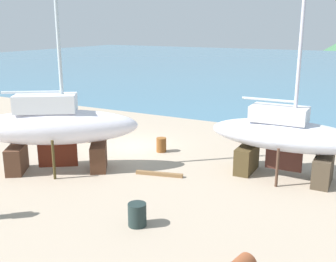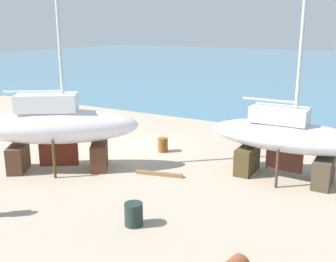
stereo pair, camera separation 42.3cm
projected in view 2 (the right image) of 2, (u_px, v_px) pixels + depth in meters
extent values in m
plane|color=tan|center=(105.00, 158.00, 20.50)|extent=(40.65, 40.65, 0.00)
cube|color=teal|center=(315.00, 66.00, 66.24)|extent=(144.87, 88.73, 0.01)
cube|color=#4E2E1E|center=(99.00, 156.00, 18.92)|extent=(1.46, 1.69, 1.20)
cube|color=#4F3121|center=(18.00, 158.00, 18.65)|extent=(1.46, 1.69, 1.20)
cylinder|color=#4F3F2C|center=(63.00, 145.00, 19.75)|extent=(0.12, 0.12, 1.76)
cylinder|color=#483C1D|center=(54.00, 159.00, 17.67)|extent=(0.12, 0.12, 1.76)
ellipsoid|color=white|center=(57.00, 126.00, 18.41)|extent=(7.21, 5.78, 1.57)
cube|color=#4E1A0E|center=(59.00, 155.00, 18.75)|extent=(1.51, 1.06, 1.10)
cube|color=white|center=(47.00, 103.00, 18.11)|extent=(2.86, 2.47, 0.79)
cylinder|color=silver|center=(57.00, 3.00, 17.08)|extent=(0.16, 0.16, 9.30)
cylinder|color=silver|center=(33.00, 92.00, 17.94)|extent=(2.20, 1.55, 0.11)
cube|color=#473A2B|center=(324.00, 172.00, 16.93)|extent=(0.73, 1.75, 1.20)
cube|color=#46381F|center=(247.00, 160.00, 18.47)|extent=(0.73, 1.75, 1.20)
cylinder|color=#46392B|center=(290.00, 153.00, 18.65)|extent=(0.12, 0.12, 1.65)
cylinder|color=#4A3225|center=(277.00, 169.00, 16.63)|extent=(0.12, 0.12, 1.65)
ellipsoid|color=silver|center=(286.00, 136.00, 17.37)|extent=(6.63, 2.28, 1.31)
cube|color=#43221B|center=(284.00, 161.00, 17.65)|extent=(1.58, 0.10, 0.92)
cube|color=silver|center=(280.00, 114.00, 17.29)|extent=(2.40, 1.34, 0.66)
cylinder|color=silver|center=(305.00, 2.00, 15.82)|extent=(0.15, 0.15, 9.80)
cylinder|color=silver|center=(269.00, 100.00, 17.38)|extent=(2.31, 0.14, 0.11)
cylinder|color=brown|center=(163.00, 145.00, 21.51)|extent=(0.69, 0.69, 0.76)
cylinder|color=olive|center=(17.00, 128.00, 25.24)|extent=(0.72, 0.88, 0.59)
cylinder|color=#1F2E2C|center=(134.00, 214.00, 13.59)|extent=(0.88, 0.88, 0.79)
cylinder|color=#5A2520|center=(252.00, 136.00, 22.99)|extent=(0.65, 0.65, 0.90)
cube|color=olive|center=(74.00, 137.00, 24.11)|extent=(2.87, 0.31, 0.18)
cube|color=olive|center=(159.00, 174.00, 18.15)|extent=(2.13, 0.71, 0.16)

